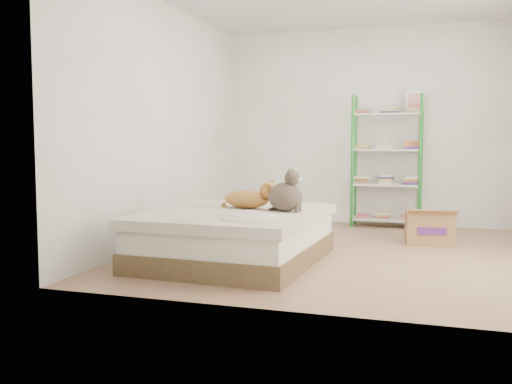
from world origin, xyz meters
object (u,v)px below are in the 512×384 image
at_px(grey_cat, 285,190).
at_px(shelf_unit, 387,163).
at_px(bed, 236,236).
at_px(orange_cat, 246,197).
at_px(cardboard_box, 430,228).
at_px(white_bin, 268,208).

bearing_deg(grey_cat, shelf_unit, -13.11).
distance_m(bed, orange_cat, 0.41).
distance_m(cardboard_box, white_bin, 2.30).
relative_size(cardboard_box, white_bin, 1.31).
xyz_separation_m(shelf_unit, cardboard_box, (0.56, -1.11, -0.65)).
relative_size(shelf_unit, white_bin, 4.19).
height_order(grey_cat, white_bin, grey_cat).
relative_size(orange_cat, cardboard_box, 0.98).
bearing_deg(bed, shelf_unit, 68.95).
distance_m(grey_cat, cardboard_box, 1.94).
bearing_deg(shelf_unit, white_bin, -173.49).
height_order(orange_cat, cardboard_box, orange_cat).
xyz_separation_m(shelf_unit, white_bin, (-1.54, -0.18, -0.62)).
bearing_deg(shelf_unit, grey_cat, -105.21).
xyz_separation_m(orange_cat, shelf_unit, (1.10, 2.38, 0.25)).
bearing_deg(white_bin, shelf_unit, 6.51).
bearing_deg(cardboard_box, white_bin, 148.46).
bearing_deg(grey_cat, white_bin, 22.21).
relative_size(bed, white_bin, 4.58).
height_order(bed, white_bin, bed).
bearing_deg(white_bin, grey_cat, -69.89).
bearing_deg(cardboard_box, shelf_unit, 109.11).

